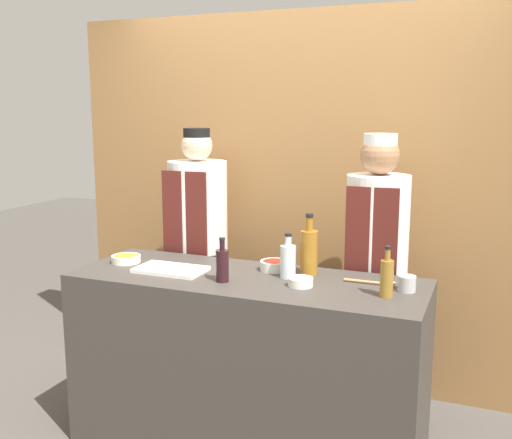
{
  "coord_description": "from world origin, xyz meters",
  "views": [
    {
      "loc": [
        1.16,
        -2.73,
        1.8
      ],
      "look_at": [
        0.0,
        0.13,
        1.22
      ],
      "focal_mm": 42.0,
      "sensor_mm": 36.0,
      "label": 1
    }
  ],
  "objects_px": {
    "cutting_board": "(171,269)",
    "bottle_clear": "(288,260)",
    "bottle_wine": "(222,264)",
    "bottle_amber": "(309,251)",
    "sauce_bowl_brown": "(300,281)",
    "bottle_vinegar": "(387,277)",
    "chef_left": "(199,251)",
    "cup_steel": "(407,284)",
    "wooden_spoon": "(378,282)",
    "chef_right": "(376,269)",
    "sauce_bowl_yellow": "(126,259)",
    "sauce_bowl_red": "(274,265)"
  },
  "relations": [
    {
      "from": "sauce_bowl_brown",
      "to": "bottle_clear",
      "type": "bearing_deg",
      "value": 131.92
    },
    {
      "from": "bottle_clear",
      "to": "chef_right",
      "type": "xyz_separation_m",
      "value": [
        0.36,
        0.47,
        -0.13
      ]
    },
    {
      "from": "sauce_bowl_red",
      "to": "wooden_spoon",
      "type": "distance_m",
      "value": 0.57
    },
    {
      "from": "sauce_bowl_red",
      "to": "chef_left",
      "type": "distance_m",
      "value": 0.75
    },
    {
      "from": "sauce_bowl_yellow",
      "to": "bottle_vinegar",
      "type": "distance_m",
      "value": 1.47
    },
    {
      "from": "bottle_clear",
      "to": "bottle_amber",
      "type": "bearing_deg",
      "value": 49.04
    },
    {
      "from": "chef_left",
      "to": "bottle_wine",
      "type": "bearing_deg",
      "value": -53.93
    },
    {
      "from": "cup_steel",
      "to": "chef_left",
      "type": "xyz_separation_m",
      "value": [
        -1.36,
        0.48,
        -0.07
      ]
    },
    {
      "from": "bottle_wine",
      "to": "bottle_amber",
      "type": "bearing_deg",
      "value": 38.07
    },
    {
      "from": "cutting_board",
      "to": "bottle_wine",
      "type": "relative_size",
      "value": 1.64
    },
    {
      "from": "cutting_board",
      "to": "bottle_vinegar",
      "type": "relative_size",
      "value": 1.53
    },
    {
      "from": "cup_steel",
      "to": "sauce_bowl_red",
      "type": "bearing_deg",
      "value": 171.2
    },
    {
      "from": "bottle_amber",
      "to": "chef_right",
      "type": "height_order",
      "value": "chef_right"
    },
    {
      "from": "cup_steel",
      "to": "sauce_bowl_yellow",
      "type": "bearing_deg",
      "value": -178.27
    },
    {
      "from": "bottle_vinegar",
      "to": "cup_steel",
      "type": "xyz_separation_m",
      "value": [
        0.08,
        0.12,
        -0.06
      ]
    },
    {
      "from": "bottle_vinegar",
      "to": "chef_left",
      "type": "distance_m",
      "value": 1.42
    },
    {
      "from": "cutting_board",
      "to": "bottle_clear",
      "type": "distance_m",
      "value": 0.64
    },
    {
      "from": "bottle_vinegar",
      "to": "cutting_board",
      "type": "bearing_deg",
      "value": 179.56
    },
    {
      "from": "cutting_board",
      "to": "wooden_spoon",
      "type": "relative_size",
      "value": 1.43
    },
    {
      "from": "wooden_spoon",
      "to": "chef_right",
      "type": "xyz_separation_m",
      "value": [
        -0.09,
        0.42,
        -0.05
      ]
    },
    {
      "from": "bottle_vinegar",
      "to": "sauce_bowl_brown",
      "type": "bearing_deg",
      "value": 178.19
    },
    {
      "from": "sauce_bowl_yellow",
      "to": "bottle_wine",
      "type": "bearing_deg",
      "value": -11.44
    },
    {
      "from": "bottle_amber",
      "to": "sauce_bowl_brown",
      "type": "bearing_deg",
      "value": -83.52
    },
    {
      "from": "wooden_spoon",
      "to": "chef_left",
      "type": "distance_m",
      "value": 1.28
    },
    {
      "from": "sauce_bowl_red",
      "to": "chef_left",
      "type": "height_order",
      "value": "chef_left"
    },
    {
      "from": "bottle_clear",
      "to": "wooden_spoon",
      "type": "bearing_deg",
      "value": 5.8
    },
    {
      "from": "cutting_board",
      "to": "chef_right",
      "type": "bearing_deg",
      "value": 31.08
    },
    {
      "from": "chef_right",
      "to": "sauce_bowl_red",
      "type": "bearing_deg",
      "value": -142.33
    },
    {
      "from": "bottle_amber",
      "to": "bottle_clear",
      "type": "xyz_separation_m",
      "value": [
        -0.08,
        -0.09,
        -0.04
      ]
    },
    {
      "from": "sauce_bowl_yellow",
      "to": "chef_right",
      "type": "height_order",
      "value": "chef_right"
    },
    {
      "from": "cup_steel",
      "to": "wooden_spoon",
      "type": "bearing_deg",
      "value": 159.76
    },
    {
      "from": "sauce_bowl_yellow",
      "to": "chef_right",
      "type": "relative_size",
      "value": 0.1
    },
    {
      "from": "wooden_spoon",
      "to": "chef_left",
      "type": "height_order",
      "value": "chef_left"
    },
    {
      "from": "bottle_wine",
      "to": "bottle_clear",
      "type": "relative_size",
      "value": 0.97
    },
    {
      "from": "sauce_bowl_brown",
      "to": "chef_right",
      "type": "distance_m",
      "value": 0.64
    },
    {
      "from": "sauce_bowl_yellow",
      "to": "sauce_bowl_red",
      "type": "height_order",
      "value": "sauce_bowl_red"
    },
    {
      "from": "cup_steel",
      "to": "wooden_spoon",
      "type": "distance_m",
      "value": 0.16
    },
    {
      "from": "bottle_vinegar",
      "to": "bottle_wine",
      "type": "bearing_deg",
      "value": -175.88
    },
    {
      "from": "wooden_spoon",
      "to": "chef_right",
      "type": "relative_size",
      "value": 0.16
    },
    {
      "from": "bottle_clear",
      "to": "chef_right",
      "type": "height_order",
      "value": "chef_right"
    },
    {
      "from": "bottle_wine",
      "to": "cup_steel",
      "type": "bearing_deg",
      "value": 11.61
    },
    {
      "from": "bottle_vinegar",
      "to": "cup_steel",
      "type": "bearing_deg",
      "value": 58.58
    },
    {
      "from": "sauce_bowl_brown",
      "to": "chef_left",
      "type": "height_order",
      "value": "chef_left"
    },
    {
      "from": "sauce_bowl_yellow",
      "to": "bottle_amber",
      "type": "distance_m",
      "value": 1.04
    },
    {
      "from": "sauce_bowl_yellow",
      "to": "sauce_bowl_brown",
      "type": "bearing_deg",
      "value": -3.43
    },
    {
      "from": "bottle_vinegar",
      "to": "chef_right",
      "type": "relative_size",
      "value": 0.14
    },
    {
      "from": "sauce_bowl_yellow",
      "to": "bottle_amber",
      "type": "bearing_deg",
      "value": 8.33
    },
    {
      "from": "bottle_wine",
      "to": "sauce_bowl_red",
      "type": "bearing_deg",
      "value": 59.89
    },
    {
      "from": "bottle_clear",
      "to": "wooden_spoon",
      "type": "relative_size",
      "value": 0.9
    },
    {
      "from": "sauce_bowl_yellow",
      "to": "cutting_board",
      "type": "relative_size",
      "value": 0.44
    }
  ]
}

